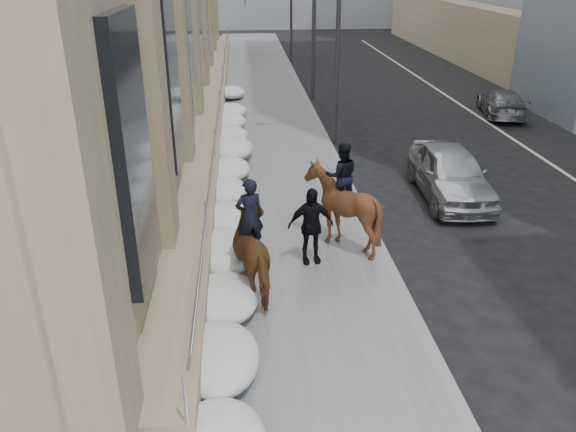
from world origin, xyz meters
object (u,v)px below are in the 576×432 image
(pedestrian, at_px, (311,226))
(car_grey, at_px, (502,103))
(car_silver, at_px, (450,173))
(mounted_horse_right, at_px, (341,204))
(mounted_horse_left, at_px, (259,249))

(pedestrian, distance_m, car_grey, 17.51)
(pedestrian, height_order, car_silver, pedestrian)
(mounted_horse_right, distance_m, car_grey, 16.33)
(mounted_horse_left, bearing_deg, car_grey, -147.12)
(mounted_horse_left, distance_m, car_silver, 8.11)
(mounted_horse_right, height_order, car_grey, mounted_horse_right)
(pedestrian, height_order, car_grey, pedestrian)
(mounted_horse_left, height_order, car_grey, mounted_horse_left)
(mounted_horse_right, distance_m, car_silver, 5.15)
(mounted_horse_right, relative_size, pedestrian, 1.41)
(car_grey, bearing_deg, mounted_horse_right, 64.79)
(mounted_horse_left, bearing_deg, mounted_horse_right, -154.84)
(mounted_horse_left, height_order, car_silver, mounted_horse_left)
(pedestrian, xyz_separation_m, car_grey, (10.91, 13.68, -0.46))
(car_silver, xyz_separation_m, car_grey, (6.00, 9.69, -0.19))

